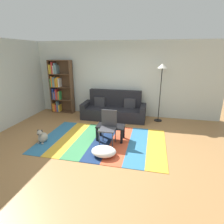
# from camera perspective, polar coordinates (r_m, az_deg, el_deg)

# --- Properties ---
(ground_plane) EXTENTS (14.00, 14.00, 0.00)m
(ground_plane) POSITION_cam_1_polar(r_m,az_deg,el_deg) (4.83, -1.38, -10.19)
(ground_plane) COLOR #9E7042
(back_wall) EXTENTS (6.80, 0.10, 2.70)m
(back_wall) POSITION_cam_1_polar(r_m,az_deg,el_deg) (6.82, 3.82, 10.14)
(back_wall) COLOR silver
(back_wall) RESTS_ON ground_plane
(left_wall) EXTENTS (0.10, 5.50, 2.70)m
(left_wall) POSITION_cam_1_polar(r_m,az_deg,el_deg) (6.67, -29.62, 7.66)
(left_wall) COLOR silver
(left_wall) RESTS_ON ground_plane
(rug) EXTENTS (3.33, 2.16, 0.01)m
(rug) POSITION_cam_1_polar(r_m,az_deg,el_deg) (5.02, -3.02, -9.00)
(rug) COLOR teal
(rug) RESTS_ON ground_plane
(couch) EXTENTS (2.26, 0.80, 1.00)m
(couch) POSITION_cam_1_polar(r_m,az_deg,el_deg) (6.58, 0.61, 0.84)
(couch) COLOR black
(couch) RESTS_ON ground_plane
(bookshelf) EXTENTS (0.90, 0.28, 2.03)m
(bookshelf) POSITION_cam_1_polar(r_m,az_deg,el_deg) (7.48, -16.28, 7.49)
(bookshelf) COLOR brown
(bookshelf) RESTS_ON ground_plane
(coffee_table) EXTENTS (0.75, 0.40, 0.41)m
(coffee_table) POSITION_cam_1_polar(r_m,az_deg,el_deg) (4.97, -0.45, -5.14)
(coffee_table) COLOR black
(coffee_table) RESTS_ON rug
(pouf) EXTENTS (0.58, 0.46, 0.21)m
(pouf) POSITION_cam_1_polar(r_m,az_deg,el_deg) (4.32, -2.59, -12.19)
(pouf) COLOR white
(pouf) RESTS_ON rug
(dog) EXTENTS (0.22, 0.35, 0.40)m
(dog) POSITION_cam_1_polar(r_m,az_deg,el_deg) (5.23, -20.93, -7.24)
(dog) COLOR #9E998E
(dog) RESTS_ON ground_plane
(standing_lamp) EXTENTS (0.32, 0.32, 1.95)m
(standing_lamp) POSITION_cam_1_polar(r_m,az_deg,el_deg) (6.27, 15.30, 11.43)
(standing_lamp) COLOR black
(standing_lamp) RESTS_ON ground_plane
(tv_remote) EXTENTS (0.11, 0.15, 0.02)m
(tv_remote) POSITION_cam_1_polar(r_m,az_deg,el_deg) (4.93, -1.03, -4.10)
(tv_remote) COLOR black
(tv_remote) RESTS_ON coffee_table
(folding_chair) EXTENTS (0.40, 0.40, 0.90)m
(folding_chair) POSITION_cam_1_polar(r_m,az_deg,el_deg) (4.68, -1.18, -3.94)
(folding_chair) COLOR #38383D
(folding_chair) RESTS_ON ground_plane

